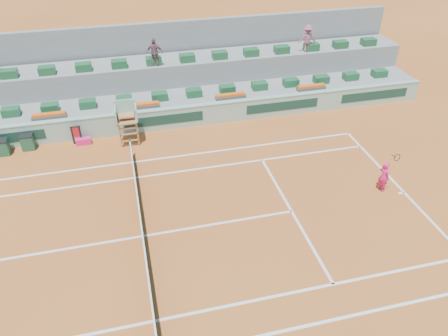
{
  "coord_description": "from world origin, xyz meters",
  "views": [
    {
      "loc": [
        0.1,
        -13.28,
        12.35
      ],
      "look_at": [
        4.0,
        2.5,
        1.0
      ],
      "focal_mm": 35.0,
      "sensor_mm": 36.0,
      "label": 1
    }
  ],
  "objects_px": {
    "umpire_chair": "(126,117)",
    "drink_cooler_a": "(28,142)",
    "player_bag": "(84,141)",
    "tennis_player": "(384,176)"
  },
  "relations": [
    {
      "from": "player_bag",
      "to": "tennis_player",
      "type": "distance_m",
      "value": 15.29
    },
    {
      "from": "umpire_chair",
      "to": "drink_cooler_a",
      "type": "bearing_deg",
      "value": 173.67
    },
    {
      "from": "player_bag",
      "to": "drink_cooler_a",
      "type": "xyz_separation_m",
      "value": [
        -2.79,
        0.19,
        0.25
      ]
    },
    {
      "from": "drink_cooler_a",
      "to": "tennis_player",
      "type": "distance_m",
      "value": 17.85
    },
    {
      "from": "drink_cooler_a",
      "to": "umpire_chair",
      "type": "bearing_deg",
      "value": -6.33
    },
    {
      "from": "drink_cooler_a",
      "to": "player_bag",
      "type": "bearing_deg",
      "value": -3.82
    },
    {
      "from": "player_bag",
      "to": "drink_cooler_a",
      "type": "bearing_deg",
      "value": 176.18
    },
    {
      "from": "umpire_chair",
      "to": "tennis_player",
      "type": "height_order",
      "value": "umpire_chair"
    },
    {
      "from": "player_bag",
      "to": "umpire_chair",
      "type": "distance_m",
      "value": 2.8
    },
    {
      "from": "umpire_chair",
      "to": "tennis_player",
      "type": "xyz_separation_m",
      "value": [
        10.94,
        -7.05,
        -0.77
      ]
    }
  ]
}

